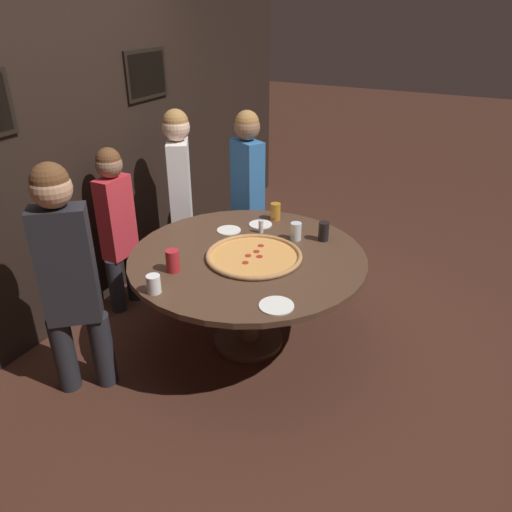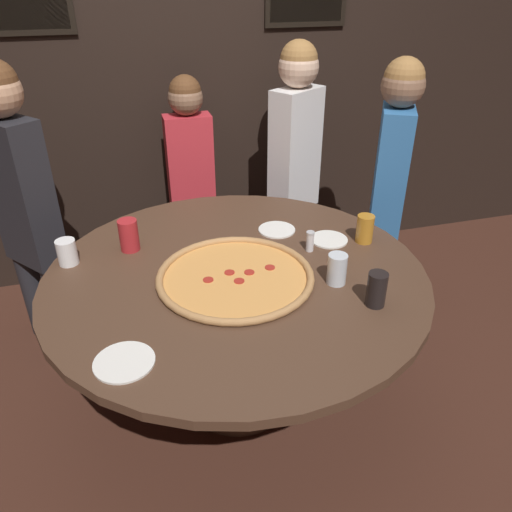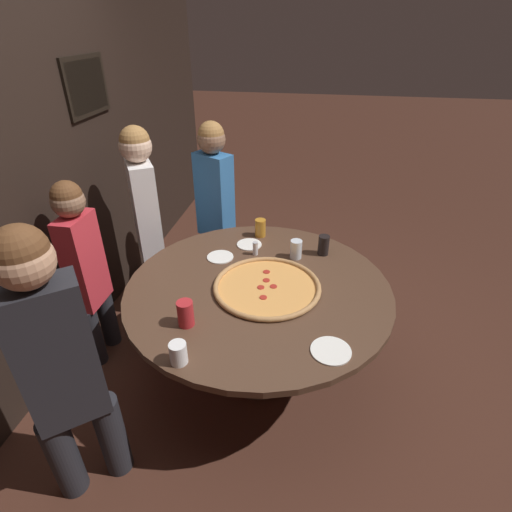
{
  "view_description": "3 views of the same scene",
  "coord_description": "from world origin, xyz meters",
  "px_view_note": "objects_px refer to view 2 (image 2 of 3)",
  "views": [
    {
      "loc": [
        -2.7,
        -1.46,
        2.32
      ],
      "look_at": [
        -0.1,
        -0.12,
        0.81
      ],
      "focal_mm": 35.0,
      "sensor_mm": 36.0,
      "label": 1
    },
    {
      "loc": [
        -0.42,
        -1.77,
        1.88
      ],
      "look_at": [
        0.1,
        0.02,
        0.79
      ],
      "focal_mm": 35.0,
      "sensor_mm": 36.0,
      "label": 2
    },
    {
      "loc": [
        -2.0,
        -0.34,
        2.18
      ],
      "look_at": [
        -0.02,
        0.01,
        0.97
      ],
      "focal_mm": 28.0,
      "sensor_mm": 36.0,
      "label": 3
    }
  ],
  "objects_px": {
    "drink_cup_centre_back": "(337,269)",
    "dining_table": "(236,295)",
    "giant_pizza": "(235,276)",
    "diner_far_left": "(295,156)",
    "condiment_shaker": "(310,241)",
    "diner_centre_back": "(23,200)",
    "diner_side_right": "(190,172)",
    "white_plate_far_back": "(277,230)",
    "white_plate_near_front": "(124,362)",
    "white_plate_left_side": "(329,239)",
    "drink_cup_by_shaker": "(129,235)",
    "drink_cup_near_left": "(67,252)",
    "diner_far_right": "(390,178)",
    "drink_cup_far_right": "(365,229)",
    "drink_cup_far_left": "(377,289)"
  },
  "relations": [
    {
      "from": "drink_cup_centre_back",
      "to": "giant_pizza",
      "type": "bearing_deg",
      "value": 160.51
    },
    {
      "from": "drink_cup_near_left",
      "to": "condiment_shaker",
      "type": "height_order",
      "value": "drink_cup_near_left"
    },
    {
      "from": "condiment_shaker",
      "to": "diner_side_right",
      "type": "relative_size",
      "value": 0.07
    },
    {
      "from": "white_plate_far_back",
      "to": "condiment_shaker",
      "type": "bearing_deg",
      "value": -70.25
    },
    {
      "from": "drink_cup_by_shaker",
      "to": "drink_cup_far_right",
      "type": "distance_m",
      "value": 1.1
    },
    {
      "from": "diner_centre_back",
      "to": "dining_table",
      "type": "bearing_deg",
      "value": -168.43
    },
    {
      "from": "diner_side_right",
      "to": "diner_far_left",
      "type": "distance_m",
      "value": 0.66
    },
    {
      "from": "drink_cup_far_right",
      "to": "diner_far_right",
      "type": "distance_m",
      "value": 0.59
    },
    {
      "from": "drink_cup_far_right",
      "to": "giant_pizza",
      "type": "bearing_deg",
      "value": -167.06
    },
    {
      "from": "giant_pizza",
      "to": "diner_far_left",
      "type": "distance_m",
      "value": 1.23
    },
    {
      "from": "diner_far_left",
      "to": "white_plate_left_side",
      "type": "bearing_deg",
      "value": 49.46
    },
    {
      "from": "condiment_shaker",
      "to": "white_plate_far_back",
      "type": "bearing_deg",
      "value": 109.75
    },
    {
      "from": "condiment_shaker",
      "to": "diner_centre_back",
      "type": "xyz_separation_m",
      "value": [
        -1.28,
        0.65,
        0.08
      ]
    },
    {
      "from": "drink_cup_by_shaker",
      "to": "drink_cup_near_left",
      "type": "height_order",
      "value": "drink_cup_by_shaker"
    },
    {
      "from": "white_plate_far_back",
      "to": "white_plate_left_side",
      "type": "relative_size",
      "value": 1.01
    },
    {
      "from": "drink_cup_centre_back",
      "to": "dining_table",
      "type": "bearing_deg",
      "value": 152.45
    },
    {
      "from": "giant_pizza",
      "to": "diner_far_left",
      "type": "relative_size",
      "value": 0.43
    },
    {
      "from": "condiment_shaker",
      "to": "diner_far_right",
      "type": "relative_size",
      "value": 0.06
    },
    {
      "from": "drink_cup_centre_back",
      "to": "white_plate_near_front",
      "type": "xyz_separation_m",
      "value": [
        -0.87,
        -0.25,
        -0.06
      ]
    },
    {
      "from": "dining_table",
      "to": "diner_centre_back",
      "type": "relative_size",
      "value": 1.07
    },
    {
      "from": "giant_pizza",
      "to": "white_plate_far_back",
      "type": "distance_m",
      "value": 0.48
    },
    {
      "from": "condiment_shaker",
      "to": "drink_cup_far_right",
      "type": "bearing_deg",
      "value": 2.35
    },
    {
      "from": "white_plate_near_front",
      "to": "white_plate_far_back",
      "type": "distance_m",
      "value": 1.1
    },
    {
      "from": "drink_cup_by_shaker",
      "to": "white_plate_far_back",
      "type": "relative_size",
      "value": 0.81
    },
    {
      "from": "diner_side_right",
      "to": "diner_far_right",
      "type": "bearing_deg",
      "value": 149.14
    },
    {
      "from": "white_plate_near_front",
      "to": "diner_centre_back",
      "type": "relative_size",
      "value": 0.13
    },
    {
      "from": "white_plate_far_back",
      "to": "drink_cup_near_left",
      "type": "bearing_deg",
      "value": -177.16
    },
    {
      "from": "dining_table",
      "to": "white_plate_far_back",
      "type": "relative_size",
      "value": 9.0
    },
    {
      "from": "dining_table",
      "to": "giant_pizza",
      "type": "relative_size",
      "value": 2.48
    },
    {
      "from": "giant_pizza",
      "to": "diner_centre_back",
      "type": "bearing_deg",
      "value": 138.14
    },
    {
      "from": "diner_far_right",
      "to": "drink_cup_by_shaker",
      "type": "bearing_deg",
      "value": -52.94
    },
    {
      "from": "diner_centre_back",
      "to": "drink_cup_centre_back",
      "type": "bearing_deg",
      "value": -165.3
    },
    {
      "from": "drink_cup_by_shaker",
      "to": "diner_far_left",
      "type": "height_order",
      "value": "diner_far_left"
    },
    {
      "from": "condiment_shaker",
      "to": "diner_centre_back",
      "type": "distance_m",
      "value": 1.44
    },
    {
      "from": "drink_cup_far_left",
      "to": "diner_side_right",
      "type": "distance_m",
      "value": 1.62
    },
    {
      "from": "drink_cup_near_left",
      "to": "diner_far_left",
      "type": "distance_m",
      "value": 1.5
    },
    {
      "from": "drink_cup_by_shaker",
      "to": "diner_centre_back",
      "type": "bearing_deg",
      "value": 139.16
    },
    {
      "from": "dining_table",
      "to": "giant_pizza",
      "type": "distance_m",
      "value": 0.15
    },
    {
      "from": "drink_cup_near_left",
      "to": "white_plate_far_back",
      "type": "height_order",
      "value": "drink_cup_near_left"
    },
    {
      "from": "diner_far_right",
      "to": "diner_far_left",
      "type": "bearing_deg",
      "value": -108.89
    },
    {
      "from": "drink_cup_far_right",
      "to": "drink_cup_near_left",
      "type": "relative_size",
      "value": 1.17
    },
    {
      "from": "diner_side_right",
      "to": "dining_table",
      "type": "bearing_deg",
      "value": 90.11
    },
    {
      "from": "white_plate_left_side",
      "to": "diner_side_right",
      "type": "distance_m",
      "value": 1.13
    },
    {
      "from": "drink_cup_far_right",
      "to": "drink_cup_centre_back",
      "type": "xyz_separation_m",
      "value": [
        -0.27,
        -0.29,
        -0.0
      ]
    },
    {
      "from": "white_plate_left_side",
      "to": "drink_cup_centre_back",
      "type": "bearing_deg",
      "value": -108.63
    },
    {
      "from": "dining_table",
      "to": "drink_cup_by_shaker",
      "type": "height_order",
      "value": "drink_cup_by_shaker"
    },
    {
      "from": "dining_table",
      "to": "white_plate_left_side",
      "type": "height_order",
      "value": "white_plate_left_side"
    },
    {
      "from": "giant_pizza",
      "to": "white_plate_near_front",
      "type": "distance_m",
      "value": 0.62
    },
    {
      "from": "diner_side_right",
      "to": "white_plate_near_front",
      "type": "bearing_deg",
      "value": 73.12
    },
    {
      "from": "dining_table",
      "to": "condiment_shaker",
      "type": "height_order",
      "value": "condiment_shaker"
    }
  ]
}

